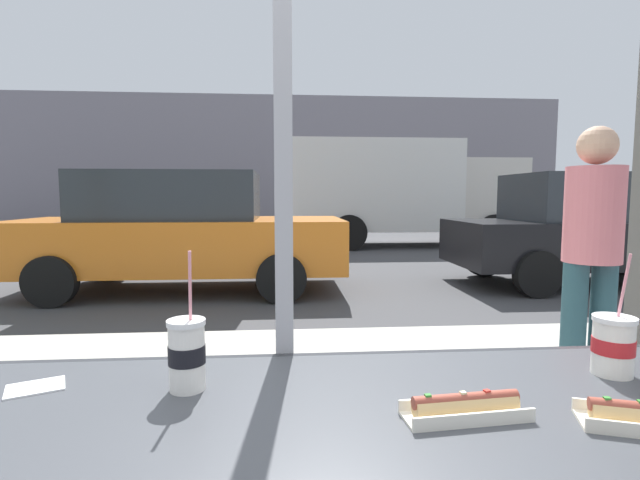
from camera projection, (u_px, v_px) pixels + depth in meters
The scene contains 12 objects.
ground_plane at pixel (284, 265), 9.30m from camera, with size 60.00×60.00×0.00m, color #424244.
sidewalk_strip at pixel (285, 403), 2.94m from camera, with size 16.00×2.80×0.13m, color #B2ADA3.
window_wall at pixel (282, 30), 1.27m from camera, with size 3.01×0.20×2.90m.
building_facade_far at pixel (283, 161), 23.58m from camera, with size 28.00×1.20×6.29m, color gray.
soda_cup_left at pixel (186, 353), 1.06m from camera, with size 0.09×0.09×0.32m.
soda_cup_right at pixel (613, 344), 1.15m from camera, with size 0.10×0.10×0.30m.
hotdog_tray_near at pixel (465, 406), 0.93m from camera, with size 0.26×0.11×0.05m.
napkin_wrapper at pixel (35, 387), 1.07m from camera, with size 0.12×0.09×0.00m, color white.
parked_car_orange at pixel (180, 231), 6.69m from camera, with size 4.56×2.01×1.70m.
parked_car_black at pixel (588, 229), 7.17m from camera, with size 4.12×1.88×1.70m.
box_truck at pixel (398, 189), 12.82m from camera, with size 6.23×2.44×2.82m.
pedestrian at pixel (592, 246), 2.75m from camera, with size 0.32×0.32×1.63m.
Camera 1 is at (0.00, -1.24, 1.36)m, focal length 26.26 mm.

